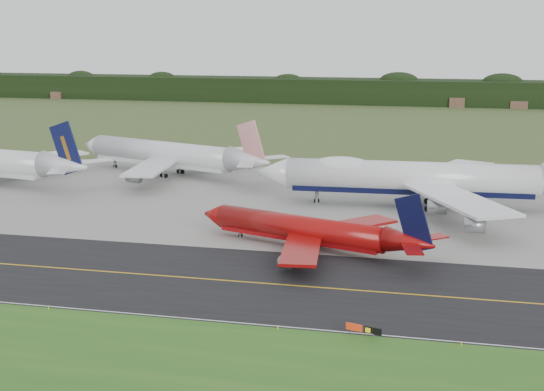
{
  "coord_description": "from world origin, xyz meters",
  "views": [
    {
      "loc": [
        25.14,
        -106.19,
        36.27
      ],
      "look_at": [
        -3.94,
        22.0,
        7.34
      ],
      "focal_mm": 50.0,
      "sensor_mm": 36.0,
      "label": 1
    }
  ],
  "objects": [
    {
      "name": "taxiway_edge_line",
      "position": [
        0.0,
        -19.5,
        0.03
      ],
      "size": [
        400.0,
        0.25,
        0.0
      ],
      "primitive_type": "cube",
      "color": "silver",
      "rests_on": "taxiway"
    },
    {
      "name": "edge_marker_right",
      "position": [
        28.48,
        -20.5,
        0.25
      ],
      "size": [
        0.16,
        0.16,
        0.5
      ],
      "primitive_type": "cylinder",
      "color": "yellow",
      "rests_on": "ground"
    },
    {
      "name": "edge_marker_center",
      "position": [
        6.43,
        -20.5,
        0.25
      ],
      "size": [
        0.16,
        0.16,
        0.5
      ],
      "primitive_type": "cylinder",
      "color": "yellow",
      "rests_on": "ground"
    },
    {
      "name": "jet_red_737",
      "position": [
        4.51,
        14.71,
        3.26
      ],
      "size": [
        42.53,
        33.74,
        11.78
      ],
      "color": "maroon",
      "rests_on": "ground"
    },
    {
      "name": "ground",
      "position": [
        0.0,
        0.0,
        0.0
      ],
      "size": [
        600.0,
        600.0,
        0.0
      ],
      "primitive_type": "plane",
      "color": "#3B5025",
      "rests_on": "ground"
    },
    {
      "name": "grass_verge",
      "position": [
        0.0,
        -35.0,
        0.01
      ],
      "size": [
        400.0,
        30.0,
        0.01
      ],
      "primitive_type": "cube",
      "color": "#295F1C",
      "rests_on": "ground"
    },
    {
      "name": "jet_star_tail",
      "position": [
        -41.41,
        71.98,
        5.25
      ],
      "size": [
        57.98,
        47.09,
        15.74
      ],
      "color": "silver",
      "rests_on": "ground"
    },
    {
      "name": "jet_ba_747",
      "position": [
        21.83,
        50.18,
        6.15
      ],
      "size": [
        71.86,
        59.53,
        18.08
      ],
      "color": "silver",
      "rests_on": "ground"
    },
    {
      "name": "taxiway_centreline",
      "position": [
        0.0,
        -4.0,
        0.03
      ],
      "size": [
        400.0,
        0.4,
        0.0
      ],
      "primitive_type": "cube",
      "color": "gold",
      "rests_on": "taxiway"
    },
    {
      "name": "taxiway_sign",
      "position": [
        17.0,
        -20.62,
        1.07
      ],
      "size": [
        4.42,
        1.39,
        1.51
      ],
      "color": "slate",
      "rests_on": "ground"
    },
    {
      "name": "apron",
      "position": [
        0.0,
        51.0,
        0.01
      ],
      "size": [
        400.0,
        78.0,
        0.01
      ],
      "primitive_type": "cube",
      "color": "gray",
      "rests_on": "ground"
    },
    {
      "name": "horizon_treeline",
      "position": [
        0.0,
        273.76,
        5.47
      ],
      "size": [
        700.0,
        25.0,
        12.0
      ],
      "color": "black",
      "rests_on": "ground"
    },
    {
      "name": "taxiway",
      "position": [
        0.0,
        -4.0,
        0.01
      ],
      "size": [
        400.0,
        32.0,
        0.02
      ],
      "primitive_type": "cube",
      "color": "black",
      "rests_on": "ground"
    },
    {
      "name": "edge_marker_left",
      "position": [
        -24.66,
        -20.5,
        0.25
      ],
      "size": [
        0.16,
        0.16,
        0.5
      ],
      "primitive_type": "cylinder",
      "color": "yellow",
      "rests_on": "ground"
    }
  ]
}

